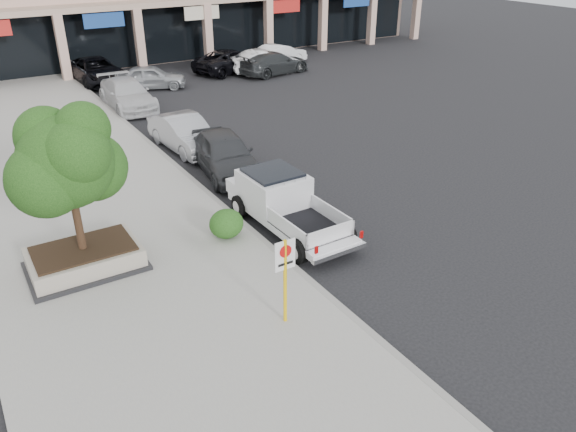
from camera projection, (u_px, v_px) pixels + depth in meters
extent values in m
plane|color=black|center=(344.00, 261.00, 16.79)|extent=(120.00, 120.00, 0.00)
cube|color=gray|center=(104.00, 224.00, 18.73)|extent=(8.00, 52.00, 0.15)
cube|color=gray|center=(212.00, 197.00, 20.57)|extent=(0.20, 52.00, 0.15)
cube|color=tan|center=(201.00, 0.00, 39.66)|extent=(40.00, 2.20, 0.35)
cube|color=#CDA590|center=(416.00, 14.00, 49.37)|extent=(0.55, 0.55, 4.20)
cube|color=black|center=(197.00, 32.00, 41.51)|extent=(39.20, 0.08, 3.90)
cube|color=black|center=(86.00, 266.00, 16.14)|extent=(3.20, 2.20, 0.12)
cube|color=#A69D8B|center=(85.00, 257.00, 16.00)|extent=(3.00, 2.00, 0.50)
cube|color=black|center=(83.00, 248.00, 15.87)|extent=(2.70, 1.70, 0.06)
cylinder|color=black|center=(76.00, 213.00, 15.35)|extent=(0.22, 0.22, 2.20)
sphere|color=#163A0F|center=(66.00, 162.00, 14.66)|extent=(2.50, 2.50, 2.50)
sphere|color=#163A0F|center=(93.00, 167.00, 15.40)|extent=(1.90, 1.90, 1.90)
sphere|color=#163A0F|center=(46.00, 137.00, 14.63)|extent=(1.60, 1.60, 1.60)
cylinder|color=yellow|center=(285.00, 282.00, 13.48)|extent=(0.09, 0.09, 2.30)
cube|color=white|center=(285.00, 255.00, 13.14)|extent=(0.55, 0.03, 0.78)
cylinder|color=red|center=(286.00, 251.00, 13.06)|extent=(0.32, 0.02, 0.32)
ellipsoid|color=#1F4413|center=(226.00, 224.00, 17.58)|extent=(1.10, 0.99, 0.93)
imported|color=#303235|center=(224.00, 153.00, 22.45)|extent=(2.63, 5.13, 1.67)
imported|color=#999BA1|center=(185.00, 133.00, 24.87)|extent=(1.94, 4.73, 1.52)
imported|color=silver|center=(127.00, 94.00, 30.68)|extent=(2.17, 5.27, 1.53)
imported|color=black|center=(97.00, 71.00, 35.67)|extent=(2.84, 5.71, 1.55)
imported|color=#A8ABB0|center=(151.00, 77.00, 34.38)|extent=(4.54, 3.15, 1.44)
imported|color=silver|center=(265.00, 62.00, 38.10)|extent=(4.88, 2.49, 1.53)
imported|color=#292C2E|center=(274.00, 63.00, 37.84)|extent=(5.46, 2.96, 1.50)
imported|color=black|center=(230.00, 61.00, 38.46)|extent=(6.00, 4.12, 1.52)
imported|color=#93969A|center=(267.00, 61.00, 38.19)|extent=(4.90, 2.72, 1.58)
imported|color=silver|center=(279.00, 55.00, 40.27)|extent=(4.80, 2.85, 1.49)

